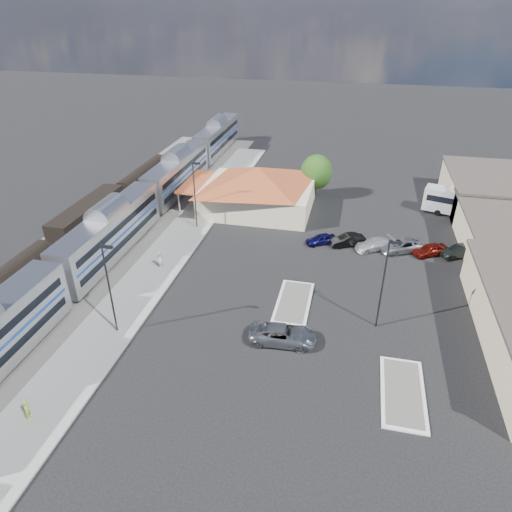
# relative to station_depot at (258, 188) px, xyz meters

# --- Properties ---
(ground) EXTENTS (280.00, 280.00, 0.00)m
(ground) POSITION_rel_station_depot_xyz_m (4.56, -24.00, -3.13)
(ground) COLOR black
(ground) RESTS_ON ground
(railbed) EXTENTS (16.00, 100.00, 0.12)m
(railbed) POSITION_rel_station_depot_xyz_m (-16.44, -16.00, -3.07)
(railbed) COLOR #4C4944
(railbed) RESTS_ON ground
(platform) EXTENTS (5.50, 92.00, 0.18)m
(platform) POSITION_rel_station_depot_xyz_m (-7.44, -18.00, -3.04)
(platform) COLOR gray
(platform) RESTS_ON ground
(passenger_train) EXTENTS (3.00, 104.00, 5.55)m
(passenger_train) POSITION_rel_station_depot_xyz_m (-13.44, -17.26, -0.26)
(passenger_train) COLOR silver
(passenger_train) RESTS_ON ground
(freight_cars) EXTENTS (2.80, 46.00, 4.00)m
(freight_cars) POSITION_rel_station_depot_xyz_m (-19.44, -12.15, -1.21)
(freight_cars) COLOR black
(freight_cars) RESTS_ON ground
(station_depot) EXTENTS (18.35, 12.24, 6.20)m
(station_depot) POSITION_rel_station_depot_xyz_m (0.00, 0.00, 0.00)
(station_depot) COLOR #BFB38C
(station_depot) RESTS_ON ground
(traffic_island_south) EXTENTS (3.30, 7.50, 0.21)m
(traffic_island_south) POSITION_rel_station_depot_xyz_m (8.56, -22.00, -3.03)
(traffic_island_south) COLOR silver
(traffic_island_south) RESTS_ON ground
(traffic_island_north) EXTENTS (3.30, 7.50, 0.21)m
(traffic_island_north) POSITION_rel_station_depot_xyz_m (18.56, -32.00, -3.03)
(traffic_island_north) COLOR silver
(traffic_island_north) RESTS_ON ground
(lamp_plat_s) EXTENTS (1.08, 0.25, 9.00)m
(lamp_plat_s) POSITION_rel_station_depot_xyz_m (-6.34, -30.00, 2.21)
(lamp_plat_s) COLOR black
(lamp_plat_s) RESTS_ON ground
(lamp_plat_n) EXTENTS (1.08, 0.25, 9.00)m
(lamp_plat_n) POSITION_rel_station_depot_xyz_m (-6.34, -8.00, 2.21)
(lamp_plat_n) COLOR black
(lamp_plat_n) RESTS_ON ground
(lamp_lot) EXTENTS (1.08, 0.25, 9.00)m
(lamp_lot) POSITION_rel_station_depot_xyz_m (16.66, -24.00, 2.21)
(lamp_lot) COLOR black
(lamp_lot) RESTS_ON ground
(tree_depot) EXTENTS (4.71, 4.71, 6.63)m
(tree_depot) POSITION_rel_station_depot_xyz_m (7.56, 6.00, 0.89)
(tree_depot) COLOR #382314
(tree_depot) RESTS_ON ground
(suv) EXTENTS (6.05, 3.06, 1.64)m
(suv) POSITION_rel_station_depot_xyz_m (8.49, -28.08, -2.31)
(suv) COLOR gray
(suv) RESTS_ON ground
(coach_bus) EXTENTS (11.52, 5.57, 3.62)m
(coach_bus) POSITION_rel_station_depot_xyz_m (28.56, 3.31, -1.04)
(coach_bus) COLOR white
(coach_bus) RESTS_ON ground
(person_a) EXTENTS (0.60, 0.73, 1.72)m
(person_a) POSITION_rel_station_depot_xyz_m (-7.79, -40.55, -2.09)
(person_a) COLOR #9DBE3B
(person_a) RESTS_ON platform
(person_b) EXTENTS (0.97, 1.06, 1.77)m
(person_b) POSITION_rel_station_depot_xyz_m (-7.17, -18.57, -2.07)
(person_b) COLOR white
(person_b) RESTS_ON platform
(parked_car_a) EXTENTS (4.05, 3.20, 1.29)m
(parked_car_a) POSITION_rel_station_depot_xyz_m (9.94, -8.85, -2.48)
(parked_car_a) COLOR #0F0D43
(parked_car_a) RESTS_ON ground
(parked_car_b) EXTENTS (4.63, 3.34, 1.45)m
(parked_car_b) POSITION_rel_station_depot_xyz_m (13.14, -8.55, -2.41)
(parked_car_b) COLOR black
(parked_car_b) RESTS_ON ground
(parked_car_c) EXTENTS (5.14, 4.19, 1.40)m
(parked_car_c) POSITION_rel_station_depot_xyz_m (16.34, -8.85, -2.43)
(parked_car_c) COLOR silver
(parked_car_c) RESTS_ON ground
(parked_car_d) EXTENTS (5.93, 4.67, 1.50)m
(parked_car_d) POSITION_rel_station_depot_xyz_m (19.54, -8.55, -2.38)
(parked_car_d) COLOR gray
(parked_car_d) RESTS_ON ground
(parked_car_e) EXTENTS (4.48, 3.62, 1.43)m
(parked_car_e) POSITION_rel_station_depot_xyz_m (22.74, -8.85, -2.41)
(parked_car_e) COLOR maroon
(parked_car_e) RESTS_ON ground
(parked_car_f) EXTENTS (4.37, 3.44, 1.39)m
(parked_car_f) POSITION_rel_station_depot_xyz_m (25.94, -8.55, -2.44)
(parked_car_f) COLOR black
(parked_car_f) RESTS_ON ground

